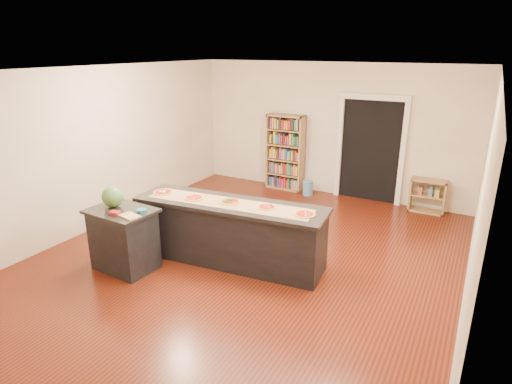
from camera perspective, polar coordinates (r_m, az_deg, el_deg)
The scene contains 17 objects.
room at distance 6.21m, azimuth -0.88°, elevation 2.97°, with size 6.00×7.00×2.80m.
doorway at distance 9.10m, azimuth 15.05°, elevation 6.20°, with size 1.40×0.09×2.21m.
kitchen_island at distance 6.40m, azimuth -3.45°, elevation -5.39°, with size 2.87×0.78×0.95m.
side_counter at distance 6.49m, azimuth -17.19°, elevation -6.01°, with size 0.93×0.68×0.92m.
bookshelf at distance 9.61m, azimuth 3.91°, elevation 5.27°, with size 0.84×0.30×1.69m, color #A17E4E.
low_shelf at distance 8.98m, azimuth 21.90°, elevation -0.47°, with size 0.66×0.28×0.66m, color #A17E4E.
waste_bin at distance 9.41m, azimuth 6.92°, elevation 0.54°, with size 0.22×0.22×0.32m, color #5184B5.
kraft_paper at distance 6.20m, azimuth -3.64°, elevation -1.49°, with size 2.49×0.45×0.00m, color #9A7E4F.
watermelon at distance 6.43m, azimuth -18.59°, elevation -0.61°, with size 0.30×0.30×0.30m, color #144214.
cutting_board at distance 6.03m, azimuth -16.47°, elevation -3.10°, with size 0.28×0.19×0.02m, color tan.
package_red at distance 6.15m, azimuth -18.30°, elevation -2.69°, with size 0.14×0.10×0.05m, color maroon.
package_teal at distance 6.12m, azimuth -15.01°, elevation -2.47°, with size 0.14×0.14×0.05m, color #195966.
pizza_a at distance 6.77m, azimuth -12.30°, elevation -0.00°, with size 0.30×0.30×0.02m.
pizza_b at distance 6.44m, azimuth -8.31°, elevation -0.76°, with size 0.28×0.28×0.02m.
pizza_c at distance 6.23m, azimuth -3.47°, elevation -1.27°, with size 0.31×0.31×0.02m.
pizza_d at distance 6.01m, azimuth 1.45°, elevation -2.00°, with size 0.27×0.27×0.02m.
pizza_e at distance 5.79m, azimuth 6.53°, elevation -2.96°, with size 0.29×0.29×0.02m.
Camera 1 is at (2.93, -5.20, 3.11)m, focal length 30.00 mm.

